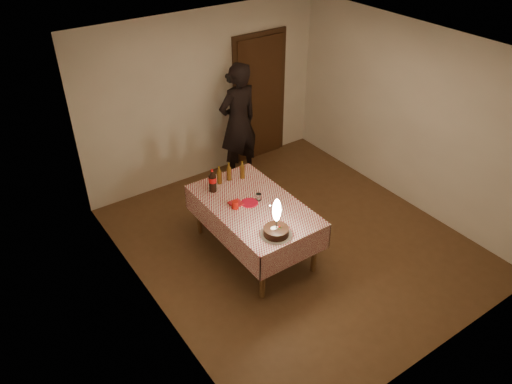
# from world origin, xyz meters

# --- Properties ---
(ground) EXTENTS (4.00, 4.50, 0.01)m
(ground) POSITION_xyz_m (0.00, 0.00, 0.00)
(ground) COLOR brown
(ground) RESTS_ON ground
(room_shell) EXTENTS (4.04, 4.54, 2.62)m
(room_shell) POSITION_xyz_m (0.03, 0.08, 1.65)
(room_shell) COLOR silver
(room_shell) RESTS_ON ground
(dining_table) EXTENTS (1.02, 1.72, 0.74)m
(dining_table) POSITION_xyz_m (-0.54, 0.16, 0.64)
(dining_table) COLOR brown
(dining_table) RESTS_ON ground
(birthday_cake) EXTENTS (0.36, 0.36, 0.49)m
(birthday_cake) POSITION_xyz_m (-0.67, -0.48, 0.86)
(birthday_cake) COLOR white
(birthday_cake) RESTS_ON dining_table
(red_plate) EXTENTS (0.22, 0.22, 0.01)m
(red_plate) POSITION_xyz_m (-0.57, 0.21, 0.75)
(red_plate) COLOR red
(red_plate) RESTS_ON dining_table
(red_cup) EXTENTS (0.08, 0.08, 0.10)m
(red_cup) POSITION_xyz_m (-0.78, 0.21, 0.79)
(red_cup) COLOR #B8160C
(red_cup) RESTS_ON dining_table
(clear_cup) EXTENTS (0.07, 0.07, 0.09)m
(clear_cup) POSITION_xyz_m (-0.44, 0.20, 0.79)
(clear_cup) COLOR white
(clear_cup) RESTS_ON dining_table
(napkin_stack) EXTENTS (0.15, 0.15, 0.02)m
(napkin_stack) POSITION_xyz_m (-0.72, 0.28, 0.75)
(napkin_stack) COLOR #B5141B
(napkin_stack) RESTS_ON dining_table
(cola_bottle) EXTENTS (0.10, 0.10, 0.32)m
(cola_bottle) POSITION_xyz_m (-0.80, 0.70, 0.90)
(cola_bottle) COLOR black
(cola_bottle) RESTS_ON dining_table
(amber_bottle_left) EXTENTS (0.06, 0.06, 0.25)m
(amber_bottle_left) POSITION_xyz_m (-0.64, 0.81, 0.86)
(amber_bottle_left) COLOR #59370F
(amber_bottle_left) RESTS_ON dining_table
(amber_bottle_right) EXTENTS (0.06, 0.06, 0.25)m
(amber_bottle_right) POSITION_xyz_m (-0.32, 0.75, 0.86)
(amber_bottle_right) COLOR #59370F
(amber_bottle_right) RESTS_ON dining_table
(amber_bottle_mid) EXTENTS (0.06, 0.06, 0.25)m
(amber_bottle_mid) POSITION_xyz_m (-0.49, 0.81, 0.86)
(amber_bottle_mid) COLOR #59370F
(amber_bottle_mid) RESTS_ON dining_table
(photographer) EXTENTS (0.73, 0.51, 1.89)m
(photographer) POSITION_xyz_m (0.34, 1.85, 0.95)
(photographer) COLOR black
(photographer) RESTS_ON ground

